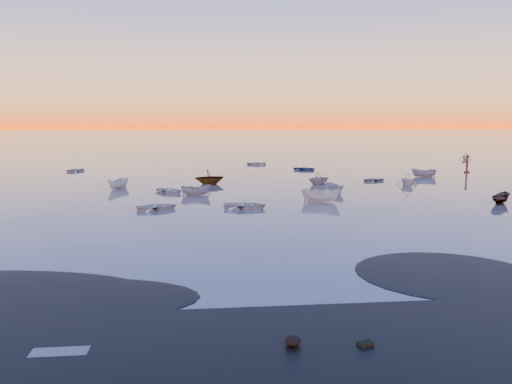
{
  "coord_description": "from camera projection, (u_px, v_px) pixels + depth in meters",
  "views": [
    {
      "loc": [
        -5.71,
        -25.89,
        9.04
      ],
      "look_at": [
        -0.3,
        28.0,
        1.09
      ],
      "focal_mm": 35.0,
      "sensor_mm": 36.0,
      "label": 1
    }
  ],
  "objects": [
    {
      "name": "boat_near_center",
      "position": [
        196.0,
        195.0,
        59.73
      ],
      "size": [
        1.52,
        3.58,
        1.24
      ],
      "primitive_type": "imported",
      "rotation": [
        0.0,
        0.0,
        1.57
      ],
      "color": "slate",
      "rests_on": "ground"
    },
    {
      "name": "moored_fleet",
      "position": [
        242.0,
        176.0,
        79.54
      ],
      "size": [
        124.0,
        58.0,
        1.2
      ],
      "primitive_type": null,
      "color": "silver",
      "rests_on": "ground"
    },
    {
      "name": "boat_near_left",
      "position": [
        170.0,
        193.0,
        61.68
      ],
      "size": [
        3.83,
        3.99,
        0.98
      ],
      "primitive_type": "imported",
      "rotation": [
        0.0,
        0.0,
        0.84
      ],
      "color": "silver",
      "rests_on": "ground"
    },
    {
      "name": "mud_lobes",
      "position": [
        316.0,
        291.0,
        26.38
      ],
      "size": [
        140.0,
        6.0,
        0.07
      ],
      "primitive_type": null,
      "color": "black",
      "rests_on": "ground"
    },
    {
      "name": "channel_marker",
      "position": [
        467.0,
        165.0,
        84.72
      ],
      "size": [
        0.93,
        0.93,
        3.3
      ],
      "color": "#42180E",
      "rests_on": "ground"
    },
    {
      "name": "ground",
      "position": [
        229.0,
        155.0,
        125.81
      ],
      "size": [
        600.0,
        600.0,
        0.0
      ],
      "primitive_type": "plane",
      "color": "#685C56",
      "rests_on": "ground"
    },
    {
      "name": "boat_near_right",
      "position": [
        407.0,
        185.0,
        68.6
      ],
      "size": [
        3.62,
        1.75,
        1.24
      ],
      "primitive_type": "imported",
      "rotation": [
        0.0,
        0.0,
        3.1
      ],
      "color": "silver",
      "rests_on": "ground"
    }
  ]
}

